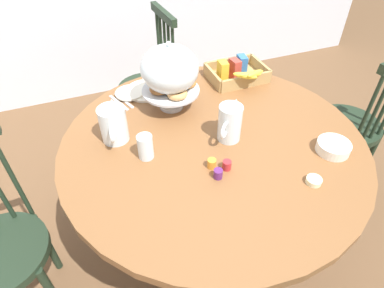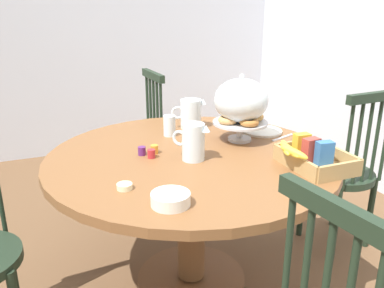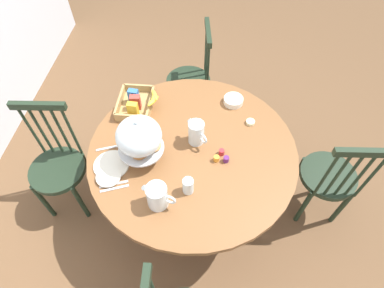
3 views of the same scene
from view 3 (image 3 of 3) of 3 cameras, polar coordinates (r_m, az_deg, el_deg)
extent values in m
plane|color=brown|center=(2.69, 0.26, -8.74)|extent=(10.00, 10.00, 0.00)
cylinder|color=brown|center=(2.04, 0.00, -1.19)|extent=(1.35, 1.35, 0.04)
cylinder|color=brown|center=(2.32, 0.00, -6.09)|extent=(0.14, 0.14, 0.63)
cylinder|color=brown|center=(2.63, 0.00, -10.11)|extent=(0.56, 0.56, 0.06)
cylinder|color=#1E2D1E|center=(2.45, 23.58, -5.25)|extent=(0.40, 0.40, 0.04)
cylinder|color=#1E2D1E|center=(2.75, 24.13, -5.26)|extent=(0.04, 0.04, 0.45)
cylinder|color=#1E2D1E|center=(2.65, 18.55, -5.35)|extent=(0.04, 0.04, 0.45)
cylinder|color=#1E2D1E|center=(2.63, 25.54, -10.42)|extent=(0.04, 0.04, 0.45)
cylinder|color=#1E2D1E|center=(2.52, 19.65, -10.73)|extent=(0.04, 0.04, 0.45)
cylinder|color=#1E2D1E|center=(2.25, 29.74, -5.31)|extent=(0.02, 0.02, 0.48)
cylinder|color=#1E2D1E|center=(2.22, 28.15, -5.36)|extent=(0.02, 0.02, 0.48)
cylinder|color=#1E2D1E|center=(2.19, 26.51, -5.40)|extent=(0.02, 0.02, 0.48)
cylinder|color=#1E2D1E|center=(2.16, 24.83, -5.44)|extent=(0.02, 0.02, 0.48)
cylinder|color=#1E2D1E|center=(2.13, 23.11, -5.47)|extent=(0.02, 0.02, 0.48)
cube|color=#1E2D1E|center=(2.00, 29.16, -1.38)|extent=(0.06, 0.36, 0.05)
cylinder|color=#1E2D1E|center=(2.90, -0.67, 11.33)|extent=(0.40, 0.40, 0.04)
cylinder|color=#1E2D1E|center=(3.16, -3.28, 9.86)|extent=(0.04, 0.04, 0.45)
cylinder|color=#1E2D1E|center=(2.96, -3.28, 6.18)|extent=(0.04, 0.04, 0.45)
cylinder|color=#1E2D1E|center=(3.16, 1.88, 9.99)|extent=(0.04, 0.04, 0.45)
cylinder|color=#1E2D1E|center=(2.96, 2.17, 6.32)|extent=(0.04, 0.04, 0.45)
cylinder|color=#1E2D1E|center=(2.87, 2.55, 16.85)|extent=(0.02, 0.02, 0.48)
cylinder|color=#1E2D1E|center=(2.81, 2.64, 16.01)|extent=(0.02, 0.02, 0.48)
cylinder|color=#1E2D1E|center=(2.76, 2.73, 15.14)|extent=(0.02, 0.02, 0.48)
cylinder|color=#1E2D1E|center=(2.70, 2.83, 14.24)|extent=(0.02, 0.02, 0.48)
cylinder|color=#1E2D1E|center=(2.65, 2.93, 13.30)|extent=(0.02, 0.02, 0.48)
cube|color=#1E2D1E|center=(2.61, 2.96, 19.68)|extent=(0.36, 0.08, 0.05)
cylinder|color=#1E2D1E|center=(2.47, -23.33, -4.40)|extent=(0.40, 0.40, 0.04)
cylinder|color=#1E2D1E|center=(2.65, -25.38, -9.46)|extent=(0.04, 0.04, 0.45)
cylinder|color=#1E2D1E|center=(2.54, -19.61, -9.98)|extent=(0.04, 0.04, 0.45)
cylinder|color=#1E2D1E|center=(2.77, -23.76, -4.40)|extent=(0.04, 0.04, 0.45)
cylinder|color=#1E2D1E|center=(2.67, -18.26, -4.67)|extent=(0.04, 0.04, 0.45)
cylinder|color=#1E2D1E|center=(2.44, -27.13, 2.00)|extent=(0.02, 0.02, 0.48)
cylinder|color=#1E2D1E|center=(2.41, -25.66, 2.00)|extent=(0.02, 0.02, 0.48)
cylinder|color=#1E2D1E|center=(2.38, -24.15, 2.00)|extent=(0.02, 0.02, 0.48)
cylinder|color=#1E2D1E|center=(2.35, -22.60, 1.99)|extent=(0.02, 0.02, 0.48)
cylinder|color=#1E2D1E|center=(2.32, -21.02, 1.99)|extent=(0.02, 0.02, 0.48)
cube|color=#1E2D1E|center=(2.20, -26.36, 6.27)|extent=(0.06, 0.36, 0.05)
cylinder|color=#1E2D1E|center=(1.73, -7.16, -24.63)|extent=(0.02, 0.02, 0.48)
cylinder|color=silver|center=(2.00, -8.90, -2.21)|extent=(0.12, 0.12, 0.02)
cylinder|color=silver|center=(1.97, -9.03, -1.59)|extent=(0.03, 0.03, 0.09)
cylinder|color=silver|center=(1.93, -9.22, -0.70)|extent=(0.28, 0.28, 0.01)
torus|color=#B27033|center=(1.96, -8.96, 1.67)|extent=(0.10, 0.10, 0.03)
torus|color=#D19347|center=(1.93, -11.59, -0.01)|extent=(0.10, 0.10, 0.03)
torus|color=#935628|center=(1.88, -9.56, -1.65)|extent=(0.10, 0.10, 0.03)
torus|color=tan|center=(1.90, -7.06, -0.26)|extent=(0.10, 0.10, 0.03)
ellipsoid|color=silver|center=(1.84, -9.68, 1.46)|extent=(0.27, 0.27, 0.22)
sphere|color=silver|center=(1.75, -10.21, 3.92)|extent=(0.02, 0.02, 0.02)
cylinder|color=silver|center=(1.99, 0.77, 2.08)|extent=(0.10, 0.10, 0.17)
cylinder|color=orange|center=(2.01, 0.76, 1.62)|extent=(0.09, 0.09, 0.11)
cone|color=silver|center=(1.97, -0.34, 4.46)|extent=(0.05, 0.05, 0.03)
torus|color=silver|center=(1.96, 2.01, 1.04)|extent=(0.06, 0.06, 0.07)
cylinder|color=silver|center=(1.76, -6.36, -9.44)|extent=(0.12, 0.12, 0.16)
cylinder|color=white|center=(1.78, -6.29, -9.80)|extent=(0.10, 0.10, 0.11)
cone|color=silver|center=(1.72, -8.69, -7.64)|extent=(0.04, 0.04, 0.03)
torus|color=silver|center=(1.73, -4.07, -10.08)|extent=(0.03, 0.08, 0.07)
cube|color=tan|center=(2.30, -10.22, 6.88)|extent=(0.30, 0.22, 0.01)
cube|color=tan|center=(2.26, -7.59, 7.27)|extent=(0.30, 0.02, 0.07)
cube|color=tan|center=(2.31, -13.00, 7.49)|extent=(0.30, 0.02, 0.07)
cube|color=tan|center=(2.18, -11.09, 4.58)|extent=(0.02, 0.22, 0.07)
cube|color=tan|center=(2.38, -9.61, 9.95)|extent=(0.02, 0.22, 0.07)
cube|color=gold|center=(2.19, -10.72, 6.21)|extent=(0.05, 0.07, 0.11)
cube|color=#B23D33|center=(2.24, -10.26, 7.51)|extent=(0.05, 0.07, 0.11)
cube|color=#336BAD|center=(2.28, -10.60, 8.56)|extent=(0.05, 0.08, 0.11)
ellipsoid|color=yellow|center=(2.19, -7.11, 7.77)|extent=(0.14, 0.08, 0.05)
ellipsoid|color=yellow|center=(2.21, -6.98, 8.32)|extent=(0.13, 0.03, 0.05)
ellipsoid|color=yellow|center=(2.23, -6.86, 8.86)|extent=(0.14, 0.08, 0.05)
cylinder|color=white|center=(2.01, -14.48, -3.72)|extent=(0.22, 0.22, 0.01)
cylinder|color=white|center=(1.95, -14.99, -5.74)|extent=(0.15, 0.15, 0.01)
cylinder|color=white|center=(2.30, 7.55, 7.86)|extent=(0.14, 0.14, 0.04)
cylinder|color=silver|center=(1.81, -0.63, -7.64)|extent=(0.06, 0.06, 0.11)
cylinder|color=beige|center=(2.19, 10.61, 3.95)|extent=(0.06, 0.06, 0.02)
cylinder|color=#B7282D|center=(1.99, 5.41, -1.48)|extent=(0.04, 0.04, 0.04)
cylinder|color=orange|center=(1.96, 4.48, -2.66)|extent=(0.04, 0.04, 0.04)
cylinder|color=#5B2366|center=(1.96, 6.25, -2.78)|extent=(0.04, 0.04, 0.04)
cube|color=silver|center=(1.93, -14.05, -7.13)|extent=(0.07, 0.16, 0.01)
cube|color=silver|center=(1.91, -13.96, -7.89)|extent=(0.07, 0.16, 0.01)
cube|color=silver|center=(2.09, -14.83, -0.66)|extent=(0.07, 0.16, 0.01)
camera|label=1|loc=(1.32, 45.50, 3.66)|focal=30.30mm
camera|label=2|loc=(3.05, 18.33, 32.20)|focal=37.63mm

